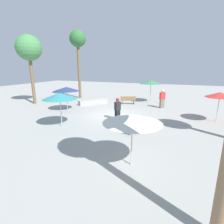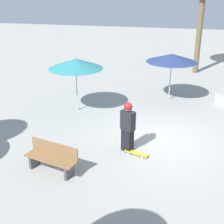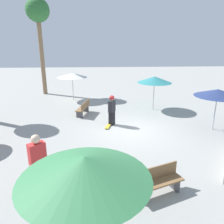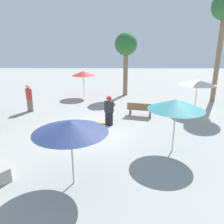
% 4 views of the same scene
% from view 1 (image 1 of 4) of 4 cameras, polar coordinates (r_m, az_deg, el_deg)
% --- Properties ---
extents(ground_plane, '(60.00, 60.00, 0.00)m').
position_cam_1_polar(ground_plane, '(14.35, -0.13, -1.13)').
color(ground_plane, '#9E9E99').
extents(skater_main, '(0.51, 0.43, 1.67)m').
position_cam_1_polar(skater_main, '(12.95, 1.82, 1.27)').
color(skater_main, black).
rests_on(skater_main, ground_plane).
extents(skateboard, '(0.82, 0.44, 0.07)m').
position_cam_1_polar(skateboard, '(13.40, 3.18, -2.03)').
color(skateboard, gold).
rests_on(skateboard, ground_plane).
extents(concrete_ledge, '(2.93, 2.47, 0.48)m').
position_cam_1_polar(concrete_ledge, '(18.94, -6.16, 3.35)').
color(concrete_ledge, '#A8A39E').
rests_on(concrete_ledge, ground_plane).
extents(bench_near, '(0.99, 1.65, 0.85)m').
position_cam_1_polar(bench_near, '(18.81, 5.26, 3.87)').
color(bench_near, '#47474C').
rests_on(bench_near, ground_plane).
extents(bench_far, '(1.66, 0.82, 0.85)m').
position_cam_1_polar(bench_far, '(10.84, 6.60, -4.06)').
color(bench_far, '#47474C').
rests_on(bench_far, ground_plane).
extents(shade_umbrella_teal, '(2.25, 2.25, 2.25)m').
position_cam_1_polar(shade_umbrella_teal, '(11.85, -16.68, 5.03)').
color(shade_umbrella_teal, '#B7B7BC').
rests_on(shade_umbrella_teal, ground_plane).
extents(shade_umbrella_red, '(1.94, 1.94, 2.16)m').
position_cam_1_polar(shade_umbrella_red, '(14.44, 31.79, 4.80)').
color(shade_umbrella_red, '#B7B7BC').
rests_on(shade_umbrella_red, ground_plane).
extents(shade_umbrella_navy, '(2.29, 2.29, 2.15)m').
position_cam_1_polar(shade_umbrella_navy, '(16.17, -14.67, 7.28)').
color(shade_umbrella_navy, '#B7B7BC').
rests_on(shade_umbrella_navy, ground_plane).
extents(shade_umbrella_white, '(2.30, 2.30, 2.12)m').
position_cam_1_polar(shade_umbrella_white, '(6.68, 6.68, -2.18)').
color(shade_umbrella_white, '#B7B7BC').
rests_on(shade_umbrella_white, ground_plane).
extents(shade_umbrella_green, '(2.43, 2.43, 2.48)m').
position_cam_1_polar(shade_umbrella_green, '(20.10, 12.60, 9.57)').
color(shade_umbrella_green, '#B7B7BC').
rests_on(shade_umbrella_green, ground_plane).
extents(palm_tree_center_left, '(2.56, 2.56, 7.04)m').
position_cam_1_polar(palm_tree_center_left, '(20.59, -25.50, 18.13)').
color(palm_tree_center_left, brown).
rests_on(palm_tree_center_left, ground_plane).
extents(palm_tree_far_back, '(1.97, 1.97, 8.16)m').
position_cam_1_polar(palm_tree_far_back, '(22.99, -11.11, 21.60)').
color(palm_tree_far_back, brown).
rests_on(palm_tree_far_back, ground_plane).
extents(bystander_watching, '(0.51, 0.56, 1.80)m').
position_cam_1_polar(bystander_watching, '(17.49, 16.08, 4.14)').
color(bystander_watching, '#726656').
rests_on(bystander_watching, ground_plane).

